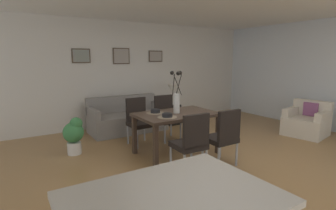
{
  "coord_description": "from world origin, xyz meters",
  "views": [
    {
      "loc": [
        -2.78,
        -3.02,
        1.68
      ],
      "look_at": [
        -0.23,
        1.07,
        0.82
      ],
      "focal_mm": 27.89,
      "sensor_mm": 36.0,
      "label": 1
    }
  ],
  "objects": [
    {
      "name": "bowl_near_right",
      "position": [
        -0.59,
        0.91,
        0.78
      ],
      "size": [
        0.17,
        0.17,
        0.07
      ],
      "color": "black",
      "rests_on": "dining_table"
    },
    {
      "name": "armchair",
      "position": [
        2.83,
        0.13,
        0.29
      ],
      "size": [
        0.94,
        0.94,
        0.75
      ],
      "color": "beige",
      "rests_on": "ground"
    },
    {
      "name": "dining_chair_far_left",
      "position": [
        0.03,
        -0.15,
        0.51
      ],
      "size": [
        0.44,
        0.44,
        0.92
      ],
      "color": "black",
      "rests_on": "ground"
    },
    {
      "name": "table_lamp",
      "position": [
        0.82,
        2.56,
        0.89
      ],
      "size": [
        0.22,
        0.22,
        0.51
      ],
      "color": "beige",
      "rests_on": "side_table"
    },
    {
      "name": "side_table",
      "position": [
        0.82,
        2.56,
        0.26
      ],
      "size": [
        0.36,
        0.36,
        0.52
      ],
      "primitive_type": "cube",
      "color": "black",
      "rests_on": "ground"
    },
    {
      "name": "side_window_wall",
      "position": [
        3.65,
        0.4,
        1.3
      ],
      "size": [
        0.1,
        6.3,
        2.6
      ],
      "primitive_type": "cube",
      "color": "white",
      "rests_on": "ground"
    },
    {
      "name": "placemat_near_left",
      "position": [
        -0.59,
        0.51,
        0.74
      ],
      "size": [
        0.32,
        0.32,
        0.01
      ],
      "primitive_type": "cylinder",
      "color": "#7F705B",
      "rests_on": "dining_table"
    },
    {
      "name": "dining_chair_far_right",
      "position": [
        0.03,
        1.55,
        0.51
      ],
      "size": [
        0.45,
        0.45,
        0.92
      ],
      "color": "black",
      "rests_on": "ground"
    },
    {
      "name": "placemat_near_right",
      "position": [
        -0.59,
        0.91,
        0.74
      ],
      "size": [
        0.32,
        0.32,
        0.01
      ],
      "primitive_type": "cylinder",
      "color": "#7F705B",
      "rests_on": "dining_table"
    },
    {
      "name": "potted_plant",
      "position": [
        -1.84,
        1.63,
        0.37
      ],
      "size": [
        0.36,
        0.36,
        0.67
      ],
      "color": "silver",
      "rests_on": "ground"
    },
    {
      "name": "centerpiece_vase",
      "position": [
        -0.28,
        0.71,
        1.02
      ],
      "size": [
        0.21,
        0.23,
        0.73
      ],
      "color": "silver",
      "rests_on": "dining_table"
    },
    {
      "name": "bowl_near_left",
      "position": [
        -0.59,
        0.51,
        0.78
      ],
      "size": [
        0.17,
        0.17,
        0.07
      ],
      "color": "black",
      "rests_on": "dining_table"
    },
    {
      "name": "framed_picture_center",
      "position": [
        -0.28,
        3.18,
        1.75
      ],
      "size": [
        0.43,
        0.03,
        0.39
      ],
      "color": "#473828"
    },
    {
      "name": "framed_picture_right",
      "position": [
        0.7,
        3.18,
        1.75
      ],
      "size": [
        0.41,
        0.03,
        0.29
      ],
      "color": "#473828"
    },
    {
      "name": "dining_table",
      "position": [
        -0.28,
        0.71,
        0.65
      ],
      "size": [
        1.4,
        0.89,
        0.74
      ],
      "color": "#3D2D23",
      "rests_on": "ground"
    },
    {
      "name": "dining_chair_near_right",
      "position": [
        -0.61,
        1.55,
        0.51
      ],
      "size": [
        0.46,
        0.46,
        0.92
      ],
      "color": "black",
      "rests_on": "ground"
    },
    {
      "name": "ground_plane",
      "position": [
        0.0,
        0.0,
        0.0
      ],
      "size": [
        9.0,
        9.0,
        0.0
      ],
      "primitive_type": "plane",
      "color": "olive"
    },
    {
      "name": "sofa",
      "position": [
        -0.43,
        2.58,
        0.28
      ],
      "size": [
        1.73,
        0.84,
        0.8
      ],
      "color": "gray",
      "rests_on": "ground"
    },
    {
      "name": "back_wall_panel",
      "position": [
        0.0,
        3.25,
        1.3
      ],
      "size": [
        9.0,
        0.1,
        2.6
      ],
      "primitive_type": "cube",
      "color": "silver",
      "rests_on": "ground"
    },
    {
      "name": "dining_chair_near_left",
      "position": [
        -0.57,
        -0.12,
        0.51
      ],
      "size": [
        0.46,
        0.46,
        0.92
      ],
      "color": "black",
      "rests_on": "ground"
    },
    {
      "name": "framed_picture_left",
      "position": [
        -1.26,
        3.18,
        1.75
      ],
      "size": [
        0.42,
        0.03,
        0.33
      ],
      "color": "#473828"
    }
  ]
}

